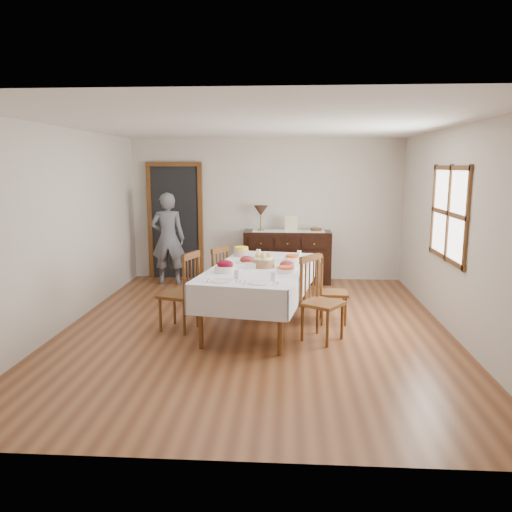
# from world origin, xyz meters

# --- Properties ---
(ground) EXTENTS (6.00, 6.00, 0.00)m
(ground) POSITION_xyz_m (0.00, 0.00, 0.00)
(ground) COLOR brown
(room_shell) EXTENTS (5.02, 6.02, 2.65)m
(room_shell) POSITION_xyz_m (-0.15, 0.42, 1.64)
(room_shell) COLOR white
(room_shell) RESTS_ON ground
(dining_table) EXTENTS (1.57, 2.51, 0.80)m
(dining_table) POSITION_xyz_m (0.04, 0.13, 0.71)
(dining_table) COLOR silver
(dining_table) RESTS_ON ground
(chair_left_near) EXTENTS (0.54, 0.54, 1.04)m
(chair_left_near) POSITION_xyz_m (-0.94, -0.12, 0.52)
(chair_left_near) COLOR #5A3315
(chair_left_near) RESTS_ON ground
(chair_left_far) EXTENTS (0.55, 0.55, 0.97)m
(chair_left_far) POSITION_xyz_m (-0.66, 0.74, 0.49)
(chair_left_far) COLOR #5A3315
(chair_left_far) RESTS_ON ground
(chair_right_near) EXTENTS (0.60, 0.60, 1.04)m
(chair_right_near) POSITION_xyz_m (0.80, -0.36, 0.53)
(chair_right_near) COLOR #5A3315
(chair_right_near) RESTS_ON ground
(chair_right_far) EXTENTS (0.39, 0.39, 0.92)m
(chair_right_far) POSITION_xyz_m (0.99, 0.34, 0.47)
(chair_right_far) COLOR #5A3315
(chair_right_far) RESTS_ON ground
(sideboard) EXTENTS (1.57, 0.57, 0.94)m
(sideboard) POSITION_xyz_m (0.41, 2.72, 0.47)
(sideboard) COLOR black
(sideboard) RESTS_ON ground
(person) EXTENTS (0.58, 0.41, 1.76)m
(person) POSITION_xyz_m (-1.73, 2.44, 0.88)
(person) COLOR #575961
(person) RESTS_ON ground
(bread_basket) EXTENTS (0.29, 0.29, 0.19)m
(bread_basket) POSITION_xyz_m (0.10, 0.11, 0.88)
(bread_basket) COLOR olive
(bread_basket) RESTS_ON dining_table
(egg_basket) EXTENTS (0.28, 0.28, 0.10)m
(egg_basket) POSITION_xyz_m (0.07, 0.55, 0.84)
(egg_basket) COLOR black
(egg_basket) RESTS_ON dining_table
(ham_platter_a) EXTENTS (0.31, 0.31, 0.11)m
(ham_platter_a) POSITION_xyz_m (-0.14, 0.41, 0.83)
(ham_platter_a) COLOR white
(ham_platter_a) RESTS_ON dining_table
(ham_platter_b) EXTENTS (0.27, 0.27, 0.11)m
(ham_platter_b) POSITION_xyz_m (0.40, 0.07, 0.83)
(ham_platter_b) COLOR white
(ham_platter_b) RESTS_ON dining_table
(beet_bowl) EXTENTS (0.27, 0.27, 0.15)m
(beet_bowl) POSITION_xyz_m (-0.36, -0.23, 0.86)
(beet_bowl) COLOR white
(beet_bowl) RESTS_ON dining_table
(carrot_bowl) EXTENTS (0.24, 0.24, 0.09)m
(carrot_bowl) POSITION_xyz_m (0.48, 0.55, 0.84)
(carrot_bowl) COLOR white
(carrot_bowl) RESTS_ON dining_table
(pineapple_bowl) EXTENTS (0.22, 0.22, 0.14)m
(pineapple_bowl) POSITION_xyz_m (-0.27, 0.89, 0.87)
(pineapple_bowl) COLOR tan
(pineapple_bowl) RESTS_ON dining_table
(casserole_dish) EXTENTS (0.23, 0.23, 0.08)m
(casserole_dish) POSITION_xyz_m (0.39, -0.20, 0.84)
(casserole_dish) COLOR white
(casserole_dish) RESTS_ON dining_table
(butter_dish) EXTENTS (0.15, 0.11, 0.07)m
(butter_dish) POSITION_xyz_m (-0.06, 0.02, 0.84)
(butter_dish) COLOR white
(butter_dish) RESTS_ON dining_table
(setting_left) EXTENTS (0.44, 0.31, 0.10)m
(setting_left) POSITION_xyz_m (-0.29, -0.69, 0.82)
(setting_left) COLOR white
(setting_left) RESTS_ON dining_table
(setting_right) EXTENTS (0.44, 0.31, 0.10)m
(setting_right) POSITION_xyz_m (0.15, -0.75, 0.82)
(setting_right) COLOR white
(setting_right) RESTS_ON dining_table
(glass_far_a) EXTENTS (0.07, 0.07, 0.10)m
(glass_far_a) POSITION_xyz_m (-0.01, 0.89, 0.85)
(glass_far_a) COLOR white
(glass_far_a) RESTS_ON dining_table
(glass_far_b) EXTENTS (0.06, 0.06, 0.10)m
(glass_far_b) POSITION_xyz_m (0.58, 0.82, 0.85)
(glass_far_b) COLOR white
(glass_far_b) RESTS_ON dining_table
(runner) EXTENTS (1.30, 0.35, 0.01)m
(runner) POSITION_xyz_m (0.42, 2.70, 0.95)
(runner) COLOR white
(runner) RESTS_ON sideboard
(table_lamp) EXTENTS (0.26, 0.26, 0.46)m
(table_lamp) POSITION_xyz_m (-0.08, 2.71, 1.30)
(table_lamp) COLOR olive
(table_lamp) RESTS_ON sideboard
(picture_frame) EXTENTS (0.22, 0.08, 0.28)m
(picture_frame) POSITION_xyz_m (0.47, 2.66, 1.08)
(picture_frame) COLOR beige
(picture_frame) RESTS_ON sideboard
(deco_bowl) EXTENTS (0.20, 0.20, 0.06)m
(deco_bowl) POSITION_xyz_m (0.92, 2.73, 0.97)
(deco_bowl) COLOR #5A3315
(deco_bowl) RESTS_ON sideboard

